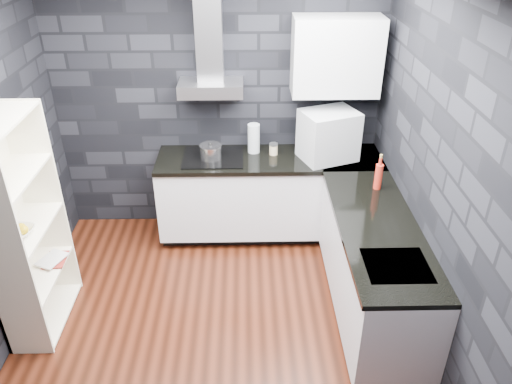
{
  "coord_description": "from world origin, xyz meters",
  "views": [
    {
      "loc": [
        0.27,
        -3.09,
        3.05
      ],
      "look_at": [
        0.35,
        0.45,
        1.0
      ],
      "focal_mm": 35.0,
      "sensor_mm": 36.0,
      "label": 1
    }
  ],
  "objects_px": {
    "storage_jar": "(273,150)",
    "fruit_bowl": "(20,231)",
    "glass_vase": "(254,138)",
    "bookshelf": "(25,230)",
    "utensil_crock": "(309,145)",
    "appliance_garage": "(328,136)",
    "red_bottle": "(378,177)",
    "pot": "(211,152)"
  },
  "relations": [
    {
      "from": "storage_jar",
      "to": "fruit_bowl",
      "type": "distance_m",
      "value": 2.38
    },
    {
      "from": "glass_vase",
      "to": "bookshelf",
      "type": "distance_m",
      "value": 2.22
    },
    {
      "from": "storage_jar",
      "to": "fruit_bowl",
      "type": "bearing_deg",
      "value": -145.4
    },
    {
      "from": "glass_vase",
      "to": "bookshelf",
      "type": "height_order",
      "value": "bookshelf"
    },
    {
      "from": "glass_vase",
      "to": "utensil_crock",
      "type": "bearing_deg",
      "value": -0.52
    },
    {
      "from": "storage_jar",
      "to": "appliance_garage",
      "type": "height_order",
      "value": "appliance_garage"
    },
    {
      "from": "storage_jar",
      "to": "fruit_bowl",
      "type": "height_order",
      "value": "storage_jar"
    },
    {
      "from": "red_bottle",
      "to": "fruit_bowl",
      "type": "height_order",
      "value": "red_bottle"
    },
    {
      "from": "pot",
      "to": "utensil_crock",
      "type": "relative_size",
      "value": 1.49
    },
    {
      "from": "pot",
      "to": "storage_jar",
      "type": "relative_size",
      "value": 2.05
    },
    {
      "from": "glass_vase",
      "to": "fruit_bowl",
      "type": "relative_size",
      "value": 1.43
    },
    {
      "from": "utensil_crock",
      "to": "bookshelf",
      "type": "relative_size",
      "value": 0.08
    },
    {
      "from": "pot",
      "to": "appliance_garage",
      "type": "xyz_separation_m",
      "value": [
        1.13,
        0.0,
        0.15
      ]
    },
    {
      "from": "storage_jar",
      "to": "pot",
      "type": "bearing_deg",
      "value": -171.38
    },
    {
      "from": "pot",
      "to": "red_bottle",
      "type": "height_order",
      "value": "red_bottle"
    },
    {
      "from": "glass_vase",
      "to": "red_bottle",
      "type": "distance_m",
      "value": 1.3
    },
    {
      "from": "utensil_crock",
      "to": "fruit_bowl",
      "type": "height_order",
      "value": "utensil_crock"
    },
    {
      "from": "utensil_crock",
      "to": "fruit_bowl",
      "type": "distance_m",
      "value": 2.71
    },
    {
      "from": "utensil_crock",
      "to": "fruit_bowl",
      "type": "xyz_separation_m",
      "value": [
        -2.32,
        -1.41,
        -0.03
      ]
    },
    {
      "from": "glass_vase",
      "to": "fruit_bowl",
      "type": "distance_m",
      "value": 2.27
    },
    {
      "from": "pot",
      "to": "fruit_bowl",
      "type": "xyz_separation_m",
      "value": [
        -1.35,
        -1.26,
        -0.04
      ]
    },
    {
      "from": "glass_vase",
      "to": "fruit_bowl",
      "type": "bearing_deg",
      "value": -141.35
    },
    {
      "from": "storage_jar",
      "to": "bookshelf",
      "type": "distance_m",
      "value": 2.34
    },
    {
      "from": "appliance_garage",
      "to": "fruit_bowl",
      "type": "distance_m",
      "value": 2.79
    },
    {
      "from": "pot",
      "to": "fruit_bowl",
      "type": "distance_m",
      "value": 1.85
    },
    {
      "from": "appliance_garage",
      "to": "red_bottle",
      "type": "bearing_deg",
      "value": -81.0
    },
    {
      "from": "utensil_crock",
      "to": "appliance_garage",
      "type": "bearing_deg",
      "value": -41.48
    },
    {
      "from": "storage_jar",
      "to": "fruit_bowl",
      "type": "relative_size",
      "value": 0.49
    },
    {
      "from": "appliance_garage",
      "to": "bookshelf",
      "type": "xyz_separation_m",
      "value": [
        -2.48,
        -1.19,
        -0.22
      ]
    },
    {
      "from": "bookshelf",
      "to": "appliance_garage",
      "type": "bearing_deg",
      "value": 24.01
    },
    {
      "from": "glass_vase",
      "to": "utensil_crock",
      "type": "xyz_separation_m",
      "value": [
        0.55,
        -0.0,
        -0.08
      ]
    },
    {
      "from": "glass_vase",
      "to": "appliance_garage",
      "type": "relative_size",
      "value": 0.58
    },
    {
      "from": "utensil_crock",
      "to": "red_bottle",
      "type": "distance_m",
      "value": 0.91
    },
    {
      "from": "pot",
      "to": "glass_vase",
      "type": "bearing_deg",
      "value": 20.16
    },
    {
      "from": "red_bottle",
      "to": "bookshelf",
      "type": "distance_m",
      "value": 2.89
    },
    {
      "from": "storage_jar",
      "to": "appliance_garage",
      "type": "bearing_deg",
      "value": -9.75
    },
    {
      "from": "glass_vase",
      "to": "storage_jar",
      "type": "height_order",
      "value": "glass_vase"
    },
    {
      "from": "utensil_crock",
      "to": "appliance_garage",
      "type": "distance_m",
      "value": 0.27
    },
    {
      "from": "appliance_garage",
      "to": "utensil_crock",
      "type": "bearing_deg",
      "value": 117.57
    },
    {
      "from": "glass_vase",
      "to": "bookshelf",
      "type": "xyz_separation_m",
      "value": [
        -1.77,
        -1.34,
        -0.15
      ]
    },
    {
      "from": "storage_jar",
      "to": "utensil_crock",
      "type": "height_order",
      "value": "utensil_crock"
    },
    {
      "from": "pot",
      "to": "appliance_garage",
      "type": "relative_size",
      "value": 0.41
    }
  ]
}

